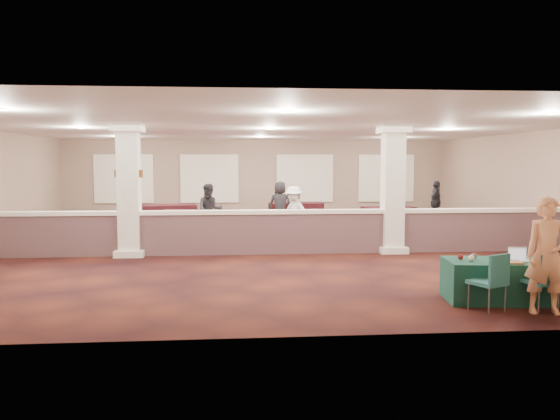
{
  "coord_description": "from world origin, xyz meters",
  "views": [
    {
      "loc": [
        -0.96,
        -14.91,
        2.27
      ],
      "look_at": [
        0.12,
        -2.0,
        1.14
      ],
      "focal_mm": 35.0,
      "sensor_mm": 36.0,
      "label": 1
    }
  ],
  "objects": [
    {
      "name": "wall_back",
      "position": [
        0.0,
        8.0,
        1.6
      ],
      "size": [
        16.0,
        0.04,
        3.2
      ],
      "primitive_type": "cube",
      "color": "gray",
      "rests_on": "ground"
    },
    {
      "name": "far_table_back_left",
      "position": [
        -3.3,
        4.24,
        0.4
      ],
      "size": [
        2.12,
        1.31,
        0.8
      ],
      "primitive_type": "cube",
      "rotation": [
        0.0,
        0.0,
        0.17
      ],
      "color": "black",
      "rests_on": "ground"
    },
    {
      "name": "attendee_d",
      "position": [
        0.58,
        3.5,
        0.82
      ],
      "size": [
        0.87,
        0.55,
        1.64
      ],
      "primitive_type": "imported",
      "rotation": [
        0.0,
        0.0,
        2.99
      ],
      "color": "black",
      "rests_on": "ground"
    },
    {
      "name": "laptop_base",
      "position": [
        3.65,
        -6.51,
        0.68
      ],
      "size": [
        0.33,
        0.25,
        0.02
      ],
      "primitive_type": "cube",
      "rotation": [
        0.0,
        0.0,
        -0.12
      ],
      "color": "silver",
      "rests_on": "near_table"
    },
    {
      "name": "yarn_grey",
      "position": [
        2.98,
        -6.27,
        0.72
      ],
      "size": [
        0.1,
        0.1,
        0.1
      ],
      "primitive_type": "sphere",
      "color": "#4A4A4F",
      "rests_on": "near_table"
    },
    {
      "name": "sconce_right",
      "position": [
        -3.22,
        -1.5,
        2.0
      ],
      "size": [
        0.12,
        0.12,
        0.18
      ],
      "color": "brown",
      "rests_on": "column_left"
    },
    {
      "name": "column_right",
      "position": [
        3.0,
        -1.5,
        1.64
      ],
      "size": [
        0.72,
        0.72,
        3.2
      ],
      "color": "silver",
      "rests_on": "ground"
    },
    {
      "name": "laptop_screen",
      "position": [
        3.66,
        -6.41,
        0.79
      ],
      "size": [
        0.3,
        0.05,
        0.2
      ],
      "primitive_type": "cube",
      "rotation": [
        0.0,
        0.0,
        -0.12
      ],
      "color": "silver",
      "rests_on": "near_table"
    },
    {
      "name": "far_table_front_left",
      "position": [
        -2.5,
        3.0,
        0.35
      ],
      "size": [
        1.91,
        1.28,
        0.71
      ],
      "primitive_type": "cube",
      "rotation": [
        0.0,
        0.0,
        -0.25
      ],
      "color": "black",
      "rests_on": "ground"
    },
    {
      "name": "far_table_back_center",
      "position": [
        1.26,
        4.89,
        0.4
      ],
      "size": [
        2.02,
        1.06,
        0.8
      ],
      "primitive_type": "cube",
      "rotation": [
        0.0,
        0.0,
        -0.03
      ],
      "color": "black",
      "rests_on": "ground"
    },
    {
      "name": "attendee_c",
      "position": [
        6.4,
        4.49,
        0.8
      ],
      "size": [
        0.93,
        1.02,
        1.61
      ],
      "primitive_type": "imported",
      "rotation": [
        0.0,
        0.0,
        0.91
      ],
      "color": "black",
      "rests_on": "ground"
    },
    {
      "name": "sconce_left",
      "position": [
        -3.78,
        -1.5,
        2.0
      ],
      "size": [
        0.12,
        0.12,
        0.18
      ],
      "color": "brown",
      "rests_on": "column_left"
    },
    {
      "name": "wall_front",
      "position": [
        0.0,
        -8.0,
        1.6
      ],
      "size": [
        16.0,
        0.04,
        3.2
      ],
      "primitive_type": "cube",
      "color": "gray",
      "rests_on": "ground"
    },
    {
      "name": "wall_right",
      "position": [
        8.0,
        0.0,
        1.6
      ],
      "size": [
        0.04,
        16.0,
        3.2
      ],
      "primitive_type": "cube",
      "color": "gray",
      "rests_on": "ground"
    },
    {
      "name": "screen_glow",
      "position": [
        3.66,
        -6.41,
        0.78
      ],
      "size": [
        0.28,
        0.04,
        0.18
      ],
      "primitive_type": "cube",
      "rotation": [
        0.0,
        0.0,
        -0.12
      ],
      "color": "silver",
      "rests_on": "near_table"
    },
    {
      "name": "far_table_front_center",
      "position": [
        -1.67,
        1.5,
        0.37
      ],
      "size": [
        1.88,
        1.05,
        0.73
      ],
      "primitive_type": "cube",
      "rotation": [
        0.0,
        0.0,
        -0.09
      ],
      "color": "black",
      "rests_on": "ground"
    },
    {
      "name": "partition_wall",
      "position": [
        0.0,
        -1.5,
        0.57
      ],
      "size": [
        15.6,
        0.28,
        1.1
      ],
      "color": "brown",
      "rests_on": "ground"
    },
    {
      "name": "yarn_cream",
      "position": [
        2.86,
        -6.46,
        0.72
      ],
      "size": [
        0.1,
        0.1,
        0.1
      ],
      "primitive_type": "sphere",
      "color": "#F0E6C6",
      "rests_on": "near_table"
    },
    {
      "name": "column_left",
      "position": [
        -3.5,
        -1.5,
        1.64
      ],
      "size": [
        0.72,
        0.72,
        3.2
      ],
      "color": "silver",
      "rests_on": "ground"
    },
    {
      "name": "near_table",
      "position": [
        3.38,
        -6.43,
        0.34
      ],
      "size": [
        1.85,
        1.09,
        0.67
      ],
      "primitive_type": "cube",
      "rotation": [
        0.0,
        0.0,
        -0.12
      ],
      "color": "#0E3529",
      "rests_on": "ground"
    },
    {
      "name": "woman",
      "position": [
        3.7,
        -7.2,
        0.88
      ],
      "size": [
        0.7,
        0.53,
        1.77
      ],
      "primitive_type": "imported",
      "rotation": [
        0.0,
        0.0,
        -0.17
      ],
      "color": "tan",
      "rests_on": "ground"
    },
    {
      "name": "scissors",
      "position": [
        3.94,
        -6.76,
        0.68
      ],
      "size": [
        0.11,
        0.04,
        0.01
      ],
      "primitive_type": "cube",
      "rotation": [
        0.0,
        0.0,
        -0.12
      ],
      "color": "#AC1F12",
      "rests_on": "near_table"
    },
    {
      "name": "knitting",
      "position": [
        3.4,
        -6.67,
        0.69
      ],
      "size": [
        0.4,
        0.32,
        0.03
      ],
      "primitive_type": "cube",
      "rotation": [
        0.0,
        0.0,
        -0.12
      ],
      "color": "#C6741F",
      "rests_on": "near_table"
    },
    {
      "name": "ceiling",
      "position": [
        0.0,
        0.0,
        3.2
      ],
      "size": [
        16.0,
        16.0,
        0.02
      ],
      "primitive_type": "cube",
      "color": "silver",
      "rests_on": "wall_back"
    },
    {
      "name": "ground",
      "position": [
        0.0,
        0.0,
        0.0
      ],
      "size": [
        16.0,
        16.0,
        0.0
      ],
      "primitive_type": "plane",
      "color": "#401810",
      "rests_on": "ground"
    },
    {
      "name": "attendee_a",
      "position": [
        -1.72,
        1.83,
        0.81
      ],
      "size": [
        0.8,
        0.47,
        1.62
      ],
      "primitive_type": "imported",
      "rotation": [
        0.0,
        0.0,
        0.05
      ],
      "color": "black",
      "rests_on": "ground"
    },
    {
      "name": "conf_chair_main",
      "position": [
        3.74,
        -7.08,
        0.53
      ],
      "size": [
        0.55,
        0.55,
        0.9
      ],
      "rotation": [
        0.0,
        0.0,
        0.24
      ],
      "color": "#1B4C4F",
      "rests_on": "ground"
    },
    {
      "name": "attendee_b",
      "position": [
        0.8,
        1.18,
        0.78
      ],
      "size": [
        1.02,
        1.04,
        1.57
      ],
      "primitive_type": "imported",
      "rotation": [
        0.0,
        0.0,
        -0.81
      ],
      "color": "silver",
      "rests_on": "ground"
    },
    {
      "name": "conf_chair_side",
      "position": [
        2.92,
        -7.08,
        0.54
      ],
      "size": [
        0.61,
        0.61,
        0.91
      ],
      "rotation": [
        0.0,
        0.0,
        0.46
      ],
      "color": "#1B4C4F",
      "rests_on": "ground"
    },
    {
      "name": "far_table_front_right",
      "position": [
        6.5,
        0.3,
        0.33
      ],
      "size": [
        1.64,
        0.83,
        0.66
      ],
      "primitive_type": "cube",
      "rotation": [
        0.0,
        0.0,
        0.01
      ],
      "color": "black",
      "rests_on": "ground"
    },
    {
      "name": "far_table_back_right",
      "position": [
        4.43,
        3.76,
        0.36
      ],
      "size": [
        1.94,
        1.33,
        0.72
      ],
      "primitive_type": "cube",
      "rotation": [
        0.0,
        0.0,
        0.27
      ],
      "color": "black",
      "rests_on": "ground"
    },
    {
      "name": "yarn_red",
      "position": [
        2.74,
        -6.31,
        0.72
      ],
      "size": [
        0.09,
        0.09,
        0.09
      ],
      "primitive_type": "sphere",
      "color": "maroon",
      "rests_on": "near_table"
    }
  ]
}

